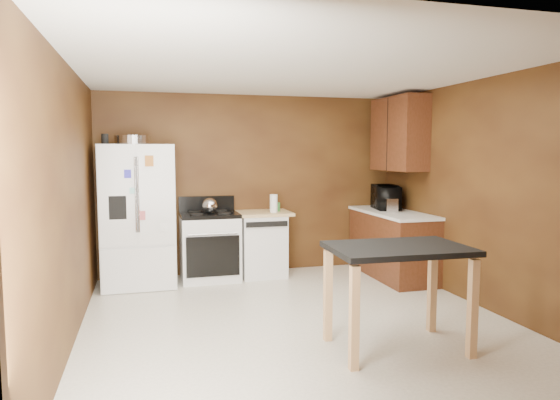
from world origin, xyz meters
name	(u,v)px	position (x,y,z in m)	size (l,w,h in m)	color
floor	(298,322)	(0.00, 0.00, 0.00)	(4.50, 4.50, 0.00)	silver
ceiling	(299,69)	(0.00, 0.00, 2.50)	(4.50, 4.50, 0.00)	white
wall_back	(251,184)	(0.00, 2.25, 1.25)	(4.20, 4.20, 0.00)	brown
wall_front	(419,235)	(0.00, -2.25, 1.25)	(4.20, 4.20, 0.00)	brown
wall_left	(69,204)	(-2.10, 0.00, 1.25)	(4.50, 4.50, 0.00)	brown
wall_right	(481,194)	(2.10, 0.00, 1.25)	(4.50, 4.50, 0.00)	brown
roasting_pan	(133,140)	(-1.59, 1.88, 1.86)	(0.45, 0.45, 0.11)	silver
pen_cup	(105,139)	(-1.91, 1.76, 1.86)	(0.08, 0.08, 0.13)	black
kettle	(210,206)	(-0.64, 1.86, 1.00)	(0.20, 0.20, 0.20)	silver
paper_towel	(274,203)	(0.22, 1.84, 1.01)	(0.10, 0.10, 0.24)	white
green_canister	(276,207)	(0.29, 1.97, 0.95)	(0.11, 0.11, 0.12)	green
toaster	(390,205)	(1.75, 1.43, 0.99)	(0.15, 0.25, 0.18)	silver
microwave	(386,198)	(1.83, 1.72, 1.05)	(0.56, 0.38, 0.31)	black
refrigerator	(138,216)	(-1.55, 1.86, 0.90)	(0.90, 0.80, 1.80)	white
gas_range	(210,245)	(-0.64, 1.92, 0.46)	(0.76, 0.68, 1.10)	white
dishwasher	(262,243)	(0.08, 1.95, 0.45)	(0.78, 0.63, 0.89)	white
right_cabinets	(394,210)	(1.84, 1.48, 0.91)	(0.63, 1.58, 2.45)	#5D2B19
island	(398,263)	(0.63, -0.88, 0.76)	(1.19, 0.82, 0.91)	black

